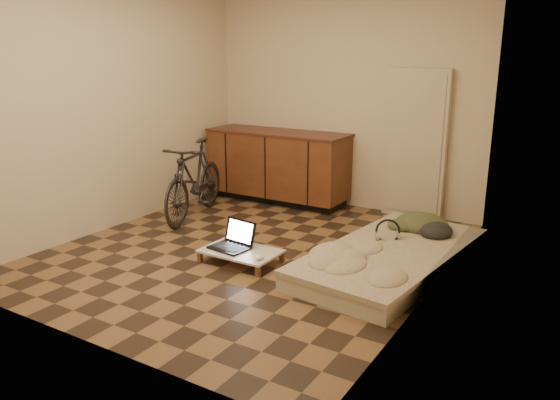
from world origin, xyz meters
The scene contains 10 objects.
room_shell centered at (0.00, 0.00, 1.30)m, with size 3.50×4.00×2.60m.
cabinets centered at (-0.75, 1.70, 0.47)m, with size 1.84×0.62×0.91m.
appliance_panel centered at (0.95, 1.94, 0.85)m, with size 0.70×0.10×1.70m, color beige.
bicycle centered at (-1.20, 0.58, 0.49)m, with size 0.45×1.53×0.99m, color black.
futon centered at (1.30, 0.31, 0.09)m, with size 1.25×2.21×0.18m.
clothing_pile centered at (1.39, 0.97, 0.29)m, with size 0.56×0.47×0.22m, color #3B4427, non-canonical shape.
headphones centered at (1.18, 0.53, 0.27)m, with size 0.25×0.23×0.17m, color black, non-canonical shape.
lap_desk centered at (0.08, -0.30, 0.10)m, with size 0.71×0.46×0.12m.
laptop centered at (-0.03, -0.27, 0.17)m, with size 0.39×0.36×0.24m.
mouse centered at (0.35, -0.40, 0.14)m, with size 0.06×0.11×0.04m, color white.
Camera 1 is at (2.84, -4.13, 1.88)m, focal length 35.00 mm.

